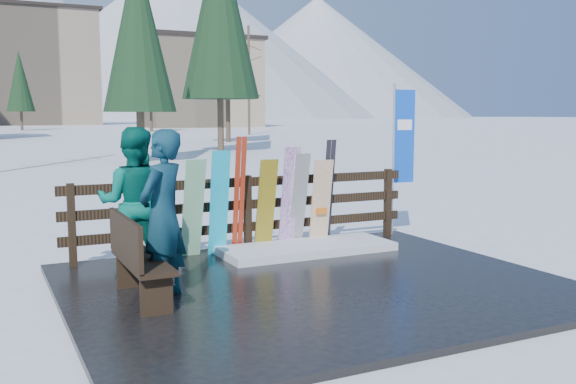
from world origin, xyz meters
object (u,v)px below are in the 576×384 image
snowboard_5 (321,203)px  snowboard_4 (299,200)px  snowboard_1 (193,208)px  person_back (134,203)px  person_front (163,215)px  snowboard_3 (289,198)px  bench (135,256)px  rental_flag (402,142)px  snowboard_2 (266,205)px  snowboard_0 (219,203)px

snowboard_5 → snowboard_4: bearing=-180.0°
snowboard_1 → person_back: size_ratio=0.78×
person_front → snowboard_3: bearing=173.5°
bench → snowboard_1: bearing=55.4°
snowboard_5 → person_front: bearing=-149.2°
bench → snowboard_3: snowboard_3 is taller
bench → rental_flag: size_ratio=0.58×
rental_flag → snowboard_2: bearing=-174.3°
snowboard_2 → rental_flag: 2.85m
snowboard_0 → rental_flag: 3.56m
snowboard_3 → person_back: person_back is taller
snowboard_0 → person_back: person_back is taller
snowboard_0 → snowboard_3: size_ratio=0.98×
bench → person_front: (0.31, -0.01, 0.45)m
person_back → snowboard_0: bearing=-132.3°
snowboard_5 → person_front: 3.56m
snowboard_5 → person_back: 3.20m
snowboard_1 → snowboard_3: snowboard_3 is taller
snowboard_1 → snowboard_5: (2.11, 0.00, -0.04)m
snowboard_0 → snowboard_3: bearing=0.0°
snowboard_4 → person_back: size_ratio=0.78×
snowboard_3 → person_front: bearing=-143.8°
snowboard_0 → rental_flag: rental_flag is taller
bench → snowboard_0: bearing=47.6°
snowboard_5 → rental_flag: 1.98m
snowboard_1 → snowboard_3: 1.55m
bench → person_back: bearing=77.6°
snowboard_0 → person_front: (-1.33, -1.82, 0.18)m
snowboard_4 → person_front: (-2.65, -1.82, 0.22)m
snowboard_2 → snowboard_4: snowboard_4 is taller
snowboard_2 → person_front: (-2.09, -1.82, 0.25)m
snowboard_1 → rental_flag: (3.85, 0.27, 0.88)m
snowboard_2 → snowboard_5: (0.96, 0.00, -0.02)m
snowboard_3 → snowboard_1: bearing=-180.0°
person_back → snowboard_5: bearing=-146.0°
snowboard_0 → person_front: person_front is taller
snowboard_3 → snowboard_5: snowboard_3 is taller
snowboard_0 → snowboard_5: snowboard_0 is taller
snowboard_5 → rental_flag: size_ratio=0.53×
bench → snowboard_4: bearing=31.4°
snowboard_2 → rental_flag: (2.69, 0.27, 0.90)m
bench → person_front: size_ratio=0.78×
snowboard_0 → person_front: bearing=-126.2°
snowboard_2 → person_back: bearing=-162.2°
person_back → person_front: bearing=115.0°
person_front → person_back: bearing=-129.2°
snowboard_1 → person_back: person_back is taller
snowboard_0 → snowboard_1: (-0.40, 0.00, -0.05)m
snowboard_4 → person_back: person_back is taller
bench → rental_flag: (5.09, 2.07, 1.09)m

